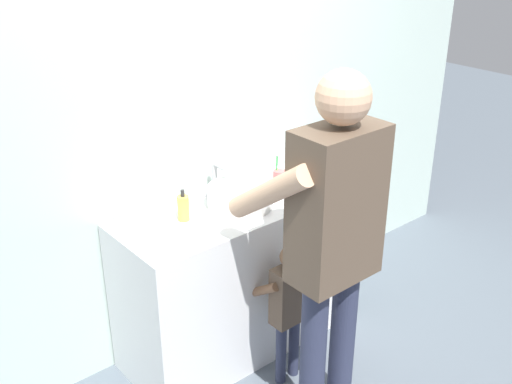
{
  "coord_description": "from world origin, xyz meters",
  "views": [
    {
      "loc": [
        -1.8,
        -2.0,
        2.32
      ],
      "look_at": [
        0.0,
        0.15,
        1.01
      ],
      "focal_mm": 43.2,
      "sensor_mm": 36.0,
      "label": 1
    }
  ],
  "objects_px": {
    "toothbrush_cup": "(279,178)",
    "soap_bottle": "(183,208)",
    "child_toddler": "(288,302)",
    "adult_parent": "(333,227)"
  },
  "relations": [
    {
      "from": "soap_bottle",
      "to": "adult_parent",
      "type": "distance_m",
      "value": 0.8
    },
    {
      "from": "soap_bottle",
      "to": "child_toddler",
      "type": "distance_m",
      "value": 0.72
    },
    {
      "from": "soap_bottle",
      "to": "toothbrush_cup",
      "type": "bearing_deg",
      "value": -0.1
    },
    {
      "from": "soap_bottle",
      "to": "adult_parent",
      "type": "height_order",
      "value": "adult_parent"
    },
    {
      "from": "toothbrush_cup",
      "to": "soap_bottle",
      "type": "bearing_deg",
      "value": 179.9
    },
    {
      "from": "toothbrush_cup",
      "to": "soap_bottle",
      "type": "distance_m",
      "value": 0.64
    },
    {
      "from": "toothbrush_cup",
      "to": "child_toddler",
      "type": "height_order",
      "value": "toothbrush_cup"
    },
    {
      "from": "soap_bottle",
      "to": "adult_parent",
      "type": "relative_size",
      "value": 0.09
    },
    {
      "from": "soap_bottle",
      "to": "child_toddler",
      "type": "xyz_separation_m",
      "value": [
        0.31,
        -0.44,
        -0.47
      ]
    },
    {
      "from": "toothbrush_cup",
      "to": "soap_bottle",
      "type": "height_order",
      "value": "toothbrush_cup"
    }
  ]
}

